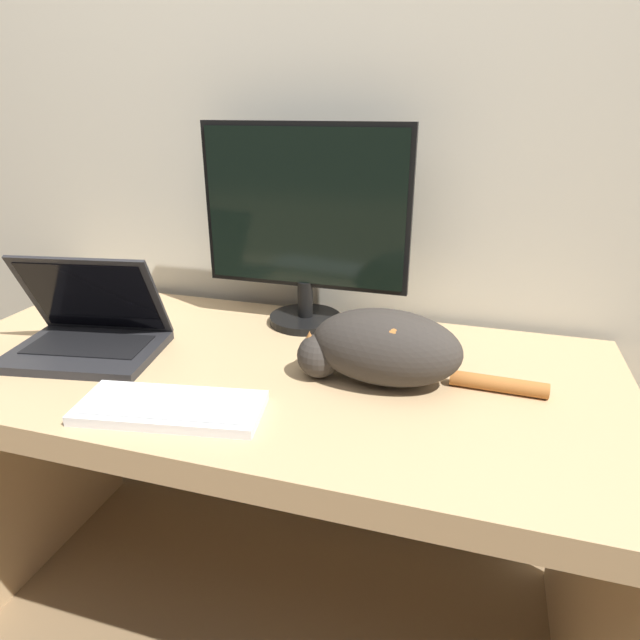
{
  "coord_description": "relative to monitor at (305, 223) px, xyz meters",
  "views": [
    {
      "loc": [
        0.43,
        -0.63,
        1.31
      ],
      "look_at": [
        0.14,
        0.33,
        0.9
      ],
      "focal_mm": 30.0,
      "sensor_mm": 36.0,
      "label": 1
    }
  ],
  "objects": [
    {
      "name": "cat",
      "position": [
        0.26,
        -0.27,
        -0.19
      ],
      "size": [
        0.51,
        0.18,
        0.16
      ],
      "rotation": [
        0.0,
        0.0,
        -0.03
      ],
      "color": "#332D28",
      "rests_on": "desk"
    },
    {
      "name": "monitor",
      "position": [
        0.0,
        0.0,
        0.0
      ],
      "size": [
        0.53,
        0.19,
        0.51
      ],
      "color": "black",
      "rests_on": "desk"
    },
    {
      "name": "wall_back",
      "position": [
        -0.01,
        0.16,
        0.27
      ],
      "size": [
        6.4,
        0.06,
        2.6
      ],
      "color": "beige",
      "rests_on": "ground_plane"
    },
    {
      "name": "desk",
      "position": [
        -0.01,
        -0.27,
        -0.43
      ],
      "size": [
        1.57,
        0.73,
        0.76
      ],
      "color": "tan",
      "rests_on": "ground_plane"
    },
    {
      "name": "laptop",
      "position": [
        -0.43,
        -0.32,
        -0.22
      ],
      "size": [
        0.37,
        0.29,
        0.23
      ],
      "rotation": [
        0.0,
        0.0,
        0.17
      ],
      "color": "#232326",
      "rests_on": "desk"
    },
    {
      "name": "external_keyboard",
      "position": [
        -0.11,
        -0.51,
        -0.26
      ],
      "size": [
        0.37,
        0.2,
        0.02
      ],
      "rotation": [
        0.0,
        0.0,
        0.17
      ],
      "color": "white",
      "rests_on": "desk"
    }
  ]
}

